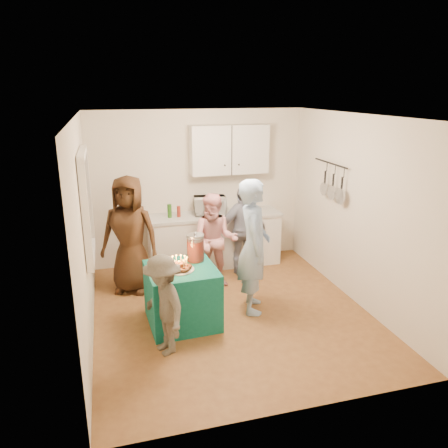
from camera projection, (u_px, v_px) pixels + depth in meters
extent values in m
plane|color=brown|center=(231.00, 312.00, 5.94)|extent=(4.00, 4.00, 0.00)
plane|color=white|center=(232.00, 116.00, 5.18)|extent=(4.00, 4.00, 0.00)
plane|color=silver|center=(198.00, 188.00, 7.40)|extent=(3.60, 3.60, 0.00)
plane|color=silver|center=(84.00, 232.00, 5.10)|extent=(4.00, 4.00, 0.00)
plane|color=silver|center=(356.00, 211.00, 6.01)|extent=(4.00, 4.00, 0.00)
cube|color=black|center=(85.00, 205.00, 5.31)|extent=(0.04, 1.00, 1.20)
cube|color=white|center=(214.00, 241.00, 7.43)|extent=(2.20, 0.58, 0.86)
cube|color=beige|center=(214.00, 215.00, 7.30)|extent=(2.24, 0.62, 0.05)
cube|color=white|center=(229.00, 150.00, 7.20)|extent=(1.30, 0.30, 0.80)
cube|color=black|center=(328.00, 180.00, 6.55)|extent=(0.12, 1.00, 0.60)
imported|color=white|center=(210.00, 206.00, 7.23)|extent=(0.57, 0.42, 0.29)
cube|color=#0E6251|center=(182.00, 296.00, 5.57)|extent=(0.89, 0.89, 0.76)
cylinder|color=#B51C0E|center=(195.00, 248.00, 5.65)|extent=(0.22, 0.22, 0.34)
imported|color=#9DBCE5|center=(254.00, 247.00, 5.77)|extent=(0.58, 0.75, 1.82)
imported|color=brown|center=(130.00, 235.00, 6.36)|extent=(1.00, 0.84, 1.75)
imported|color=pink|center=(215.00, 241.00, 6.55)|extent=(0.85, 0.76, 1.45)
imported|color=#111939|center=(243.00, 230.00, 7.01)|extent=(0.93, 0.57, 1.47)
imported|color=#4C463D|center=(163.00, 305.00, 4.88)|extent=(0.65, 0.86, 1.18)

